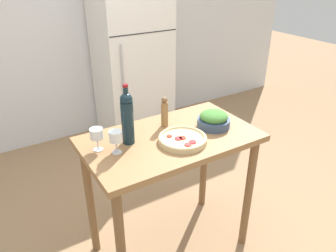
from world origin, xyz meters
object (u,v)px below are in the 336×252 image
at_px(wine_bottle, 127,117).
at_px(salad_bowl, 214,120).
at_px(refrigerator, 132,63).
at_px(wine_glass_near, 115,137).
at_px(pepper_mill, 165,112).
at_px(wine_glass_far, 97,135).
at_px(homemade_pizza, 183,139).

bearing_deg(wine_bottle, salad_bowl, -10.31).
bearing_deg(refrigerator, wine_glass_near, -118.44).
bearing_deg(wine_bottle, pepper_mill, 14.21).
xyz_separation_m(refrigerator, wine_glass_near, (-0.96, -1.78, 0.16)).
height_order(wine_glass_far, salad_bowl, wine_glass_far).
height_order(wine_glass_near, homemade_pizza, wine_glass_near).
height_order(wine_bottle, wine_glass_far, wine_bottle).
relative_size(wine_bottle, homemade_pizza, 1.25).
bearing_deg(pepper_mill, refrigerator, 71.32).
xyz_separation_m(refrigerator, salad_bowl, (-0.28, -1.81, 0.11)).
xyz_separation_m(refrigerator, wine_glass_far, (-1.04, -1.70, 0.16)).
bearing_deg(wine_bottle, wine_glass_far, 175.78).
xyz_separation_m(pepper_mill, salad_bowl, (0.27, -0.18, -0.05)).
relative_size(wine_glass_far, salad_bowl, 0.64).
bearing_deg(salad_bowl, refrigerator, 81.16).
distance_m(wine_glass_far, salad_bowl, 0.77).
distance_m(pepper_mill, salad_bowl, 0.33).
distance_m(wine_bottle, wine_glass_far, 0.20).
distance_m(wine_glass_near, pepper_mill, 0.43).
distance_m(wine_glass_near, wine_glass_far, 0.11).
distance_m(wine_glass_near, salad_bowl, 0.68).
bearing_deg(salad_bowl, wine_glass_near, 176.90).
height_order(pepper_mill, salad_bowl, pepper_mill).
xyz_separation_m(refrigerator, wine_bottle, (-0.85, -1.71, 0.23)).
xyz_separation_m(refrigerator, homemade_pizza, (-0.57, -1.88, 0.08)).
xyz_separation_m(wine_bottle, wine_glass_near, (-0.11, -0.07, -0.07)).
bearing_deg(pepper_mill, salad_bowl, -33.66).
distance_m(salad_bowl, homemade_pizza, 0.30).
bearing_deg(salad_bowl, wine_glass_far, 171.20).
xyz_separation_m(wine_bottle, homemade_pizza, (0.28, -0.17, -0.15)).
distance_m(refrigerator, wine_glass_far, 2.00).
bearing_deg(wine_glass_near, pepper_mill, 19.23).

